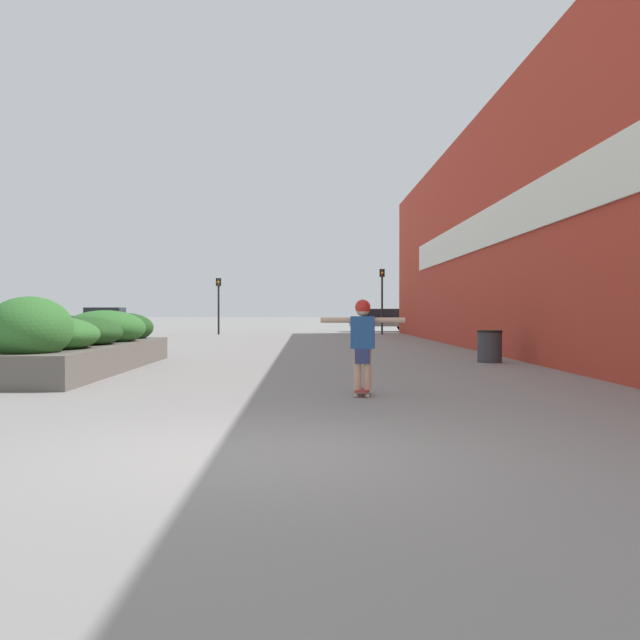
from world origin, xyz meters
The scene contains 10 objects.
ground_plane centered at (0.00, 0.00, 0.00)m, with size 300.00×300.00×0.00m, color gray.
building_wall_right centered at (6.41, 17.19, 3.96)m, with size 0.67×40.27×7.92m.
planter_box centered at (-4.58, 9.17, 0.65)m, with size 2.10×8.57×1.60m.
skateboard centered at (1.30, 4.56, 0.07)m, with size 0.31×0.64×0.09m.
skateboarder centered at (1.30, 4.56, 0.96)m, with size 1.33×0.29×1.43m.
trash_bin centered at (5.17, 11.76, 0.42)m, with size 0.66×0.66×0.83m.
car_leftmost centered at (5.30, 39.34, 0.79)m, with size 4.35×2.01×1.48m.
car_center_left centered at (-11.79, 36.95, 0.82)m, with size 3.92×1.97×1.55m.
traffic_light_left centered at (-4.63, 33.95, 2.21)m, with size 0.28×0.30×3.22m.
traffic_light_right centered at (4.69, 33.89, 2.53)m, with size 0.28×0.30×3.74m.
Camera 1 is at (0.43, -6.64, 1.34)m, focal length 40.00 mm.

